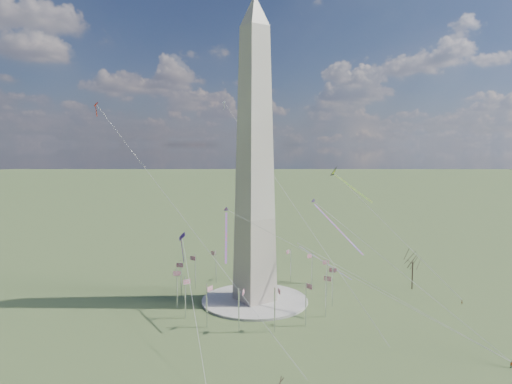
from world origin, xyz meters
TOP-DOWN VIEW (x-y plane):
  - ground at (0.00, 0.00)m, footprint 2000.00×2000.00m
  - plaza at (0.00, 0.00)m, footprint 36.00×36.00m
  - washington_monument at (0.00, 0.00)m, footprint 15.56×15.56m
  - flagpole_ring at (-0.00, -0.00)m, footprint 54.40×54.40m
  - tree_near at (55.16, -22.53)m, footprint 8.80×8.80m
  - person_east at (55.05, -42.14)m, footprint 0.65×0.62m
  - person_centre at (23.44, -73.26)m, footprint 0.96×0.48m
  - kite_delta_black at (41.33, 3.51)m, footprint 11.82×16.56m
  - kite_diamond_purple at (-23.31, 7.00)m, footprint 2.44×3.49m
  - kite_streamer_left at (17.87, -16.91)m, footprint 2.12×22.47m
  - kite_streamer_mid at (-15.00, -6.28)m, footprint 11.51×17.32m
  - kite_streamer_right at (31.21, 3.21)m, footprint 16.28×15.57m
  - kite_small_red at (-41.39, 32.58)m, footprint 1.51×2.32m
  - kite_small_white at (16.08, 45.65)m, footprint 1.00×1.64m

SIDE VIEW (x-z plane):
  - ground at x=0.00m, z-range 0.00..0.00m
  - plaza at x=0.00m, z-range 0.00..0.80m
  - person_east at x=55.05m, z-range 0.00..1.50m
  - person_centre at x=23.44m, z-range 0.00..1.58m
  - flagpole_ring at x=0.00m, z-range 0.77..13.77m
  - kite_streamer_right at x=31.21m, z-range 3.15..17.74m
  - tree_near at x=55.16m, z-range 3.28..18.68m
  - kite_diamond_purple at x=-23.31m, z-range 17.92..28.18m
  - kite_streamer_mid at x=-15.00m, z-range 21.12..34.66m
  - kite_streamer_left at x=17.87m, z-range 21.29..36.71m
  - kite_delta_black at x=41.33m, z-range 34.66..48.62m
  - washington_monument at x=0.00m, z-range -2.05..97.95m
  - kite_small_red at x=-41.39m, z-range 63.47..68.51m
  - kite_small_white at x=16.08m, z-range 68.71..72.65m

